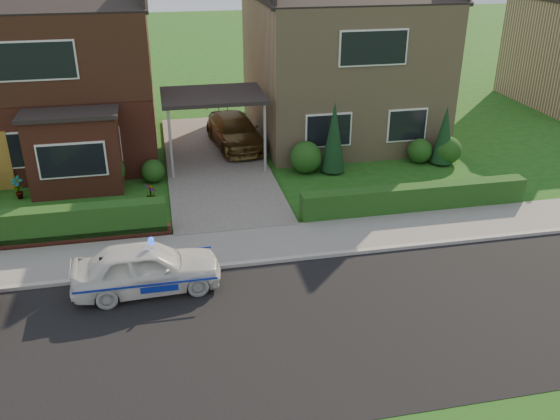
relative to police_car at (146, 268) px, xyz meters
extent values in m
plane|color=#155015|center=(2.64, -2.40, -0.63)|extent=(120.00, 120.00, 0.00)
cube|color=black|center=(2.64, -2.40, -0.63)|extent=(60.00, 6.00, 0.02)
cube|color=#9E9993|center=(2.64, 0.65, -0.57)|extent=(60.00, 0.16, 0.12)
cube|color=slate|center=(2.64, 1.70, -0.58)|extent=(60.00, 2.00, 0.10)
cube|color=#666059|center=(2.64, 8.60, -0.57)|extent=(3.80, 12.00, 0.12)
cube|color=brown|center=(-3.16, 11.60, 2.27)|extent=(7.20, 8.00, 5.80)
cube|color=white|center=(-4.74, 7.58, 0.77)|extent=(1.80, 0.08, 1.30)
cube|color=white|center=(-1.57, 7.58, 0.77)|extent=(1.60, 0.08, 1.30)
cube|color=white|center=(-3.16, 7.58, 3.77)|extent=(2.60, 0.08, 1.30)
cube|color=black|center=(-3.16, 11.60, 3.72)|extent=(7.26, 8.06, 2.90)
cube|color=brown|center=(-2.29, 6.90, 0.72)|extent=(3.00, 1.40, 2.70)
cube|color=black|center=(-2.29, 6.90, 2.14)|extent=(3.20, 1.60, 0.14)
cube|color=tan|center=(8.44, 11.60, 2.27)|extent=(7.20, 8.00, 5.80)
cube|color=white|center=(6.86, 7.58, 0.77)|extent=(1.80, 0.08, 1.30)
cube|color=white|center=(10.03, 7.58, 0.77)|extent=(1.60, 0.08, 1.30)
cube|color=white|center=(8.44, 7.58, 3.77)|extent=(2.60, 0.08, 1.30)
cube|color=black|center=(2.64, 8.60, 2.07)|extent=(3.80, 3.00, 0.14)
cylinder|color=gray|center=(0.94, 7.20, 0.72)|extent=(0.10, 0.10, 2.70)
cylinder|color=gray|center=(4.34, 7.20, 0.72)|extent=(0.10, 0.10, 2.70)
cube|color=brown|center=(-3.16, 2.90, -0.45)|extent=(7.70, 0.25, 0.36)
cube|color=#183711|center=(-3.16, 3.05, -0.63)|extent=(7.50, 0.55, 0.90)
cube|color=#183711|center=(8.44, 2.95, -0.63)|extent=(7.50, 0.55, 0.80)
sphere|color=#183711|center=(-1.36, 6.90, 0.03)|extent=(1.32, 1.32, 1.32)
sphere|color=#183711|center=(0.24, 7.20, -0.21)|extent=(0.84, 0.84, 0.84)
sphere|color=#183711|center=(5.84, 7.00, -0.03)|extent=(1.20, 1.20, 1.20)
sphere|color=#183711|center=(10.44, 7.10, -0.15)|extent=(0.96, 0.96, 0.96)
sphere|color=#183711|center=(11.44, 6.80, -0.09)|extent=(1.08, 1.08, 1.08)
cone|color=black|center=(6.84, 6.80, 0.67)|extent=(0.90, 0.90, 2.60)
cone|color=black|center=(11.24, 6.80, 0.47)|extent=(0.90, 0.90, 2.20)
imported|color=silver|center=(0.00, 0.00, 0.00)|extent=(1.65, 3.74, 1.25)
sphere|color=#193FF2|center=(0.19, 0.00, 0.70)|extent=(0.17, 0.17, 0.17)
cube|color=navy|center=(0.00, -0.74, -0.05)|extent=(3.38, 0.02, 0.05)
cube|color=navy|center=(0.00, 0.74, -0.05)|extent=(3.38, 0.01, 0.05)
ellipsoid|color=black|center=(-1.03, -0.10, 0.26)|extent=(0.22, 0.17, 0.21)
sphere|color=white|center=(-1.01, -0.16, 0.25)|extent=(0.11, 0.11, 0.11)
sphere|color=black|center=(-1.01, -0.12, 0.40)|extent=(0.13, 0.13, 0.13)
cone|color=black|center=(-1.05, -0.11, 0.46)|extent=(0.04, 0.04, 0.05)
cone|color=black|center=(-0.96, -0.11, 0.46)|extent=(0.04, 0.04, 0.05)
imported|color=brown|center=(3.64, 10.24, 0.12)|extent=(2.30, 4.52, 1.26)
imported|color=gray|center=(-4.24, 6.60, -0.23)|extent=(0.47, 0.37, 0.80)
imported|color=gray|center=(0.14, 4.98, -0.23)|extent=(0.50, 0.50, 0.79)
camera|label=1|loc=(0.66, -13.13, 7.60)|focal=38.00mm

